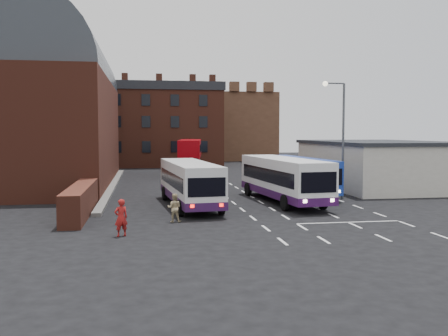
{
  "coord_description": "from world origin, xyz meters",
  "views": [
    {
      "loc": [
        -6.32,
        -29.34,
        5.09
      ],
      "look_at": [
        0.0,
        10.0,
        2.2
      ],
      "focal_mm": 40.0,
      "sensor_mm": 36.0,
      "label": 1
    }
  ],
  "objects": [
    {
      "name": "cream_building",
      "position": [
        15.0,
        14.0,
        2.16
      ],
      "size": [
        10.4,
        16.4,
        4.25
      ],
      "color": "beige",
      "rests_on": "ground"
    },
    {
      "name": "bus_blue",
      "position": [
        6.0,
        9.69,
        1.76
      ],
      "size": [
        3.63,
        11.12,
        2.98
      ],
      "rotation": [
        0.0,
        0.0,
        3.25
      ],
      "color": "#18359D",
      "rests_on": "ground"
    },
    {
      "name": "pedestrian_red",
      "position": [
        -7.47,
        -4.82,
        0.92
      ],
      "size": [
        0.79,
        0.66,
        1.84
      ],
      "primitive_type": "imported",
      "rotation": [
        0.0,
        0.0,
        3.53
      ],
      "color": "#A31917",
      "rests_on": "ground"
    },
    {
      "name": "bus_white_outbound",
      "position": [
        -3.28,
        4.46,
        1.79
      ],
      "size": [
        3.56,
        11.28,
        3.03
      ],
      "rotation": [
        0.0,
        0.0,
        0.09
      ],
      "color": "silver",
      "rests_on": "ground"
    },
    {
      "name": "brick_terrace",
      "position": [
        -6.0,
        46.0,
        5.5
      ],
      "size": [
        22.0,
        10.0,
        11.0
      ],
      "primitive_type": "cube",
      "color": "brown",
      "rests_on": "ground"
    },
    {
      "name": "bus_red_double",
      "position": [
        -0.99,
        28.67,
        2.22
      ],
      "size": [
        3.67,
        10.64,
        4.17
      ],
      "rotation": [
        0.0,
        0.0,
        3.01
      ],
      "color": "#A30008",
      "rests_on": "ground"
    },
    {
      "name": "pedestrian_beige",
      "position": [
        -4.67,
        -1.34,
        0.81
      ],
      "size": [
        0.89,
        0.75,
        1.62
      ],
      "primitive_type": "imported",
      "rotation": [
        0.0,
        0.0,
        2.95
      ],
      "color": "tan",
      "rests_on": "ground"
    },
    {
      "name": "castle_keep",
      "position": [
        6.0,
        66.0,
        6.0
      ],
      "size": [
        22.0,
        22.0,
        12.0
      ],
      "primitive_type": "cube",
      "color": "brown",
      "rests_on": "ground"
    },
    {
      "name": "street_lamp",
      "position": [
        8.29,
        6.54,
        5.35
      ],
      "size": [
        1.81,
        0.39,
        8.86
      ],
      "rotation": [
        0.0,
        0.0,
        0.06
      ],
      "color": "#46494D",
      "rests_on": "ground"
    },
    {
      "name": "bus_white_inbound",
      "position": [
        3.57,
        5.34,
        1.89
      ],
      "size": [
        3.85,
        11.92,
        3.19
      ],
      "rotation": [
        0.0,
        0.0,
        3.24
      ],
      "color": "white",
      "rests_on": "ground"
    },
    {
      "name": "ground",
      "position": [
        0.0,
        0.0,
        0.0
      ],
      "size": [
        180.0,
        180.0,
        0.0
      ],
      "primitive_type": "plane",
      "color": "black"
    },
    {
      "name": "railway_station",
      "position": [
        -15.5,
        21.0,
        7.64
      ],
      "size": [
        12.0,
        28.0,
        16.0
      ],
      "color": "#602B1E",
      "rests_on": "ground"
    },
    {
      "name": "forecourt_wall",
      "position": [
        -10.2,
        2.0,
        0.9
      ],
      "size": [
        1.2,
        10.0,
        1.8
      ],
      "primitive_type": "cube",
      "color": "#602B1E",
      "rests_on": "ground"
    }
  ]
}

